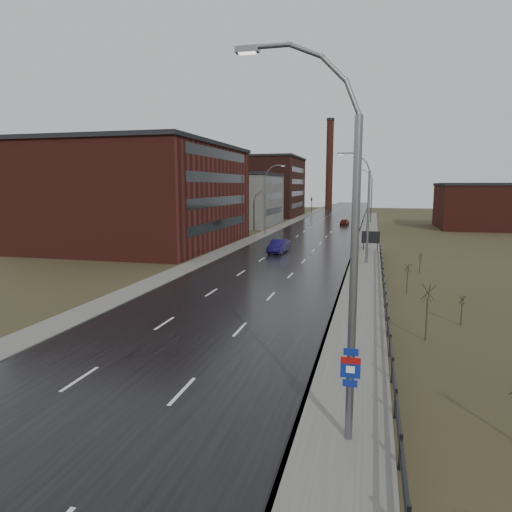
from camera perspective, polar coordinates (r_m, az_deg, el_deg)
The scene contains 24 objects.
ground at distance 16.89m, azimuth -22.72°, elevation -20.32°, with size 320.00×320.00×0.00m, color #2D2819.
road at distance 72.63m, azimuth 6.97°, elevation 2.42°, with size 14.00×300.00×0.06m, color black.
sidewalk_right at distance 47.27m, azimuth 13.36°, elevation -1.10°, with size 3.20×180.00×0.18m, color #595651.
curb_right at distance 47.31m, azimuth 11.52°, elevation -1.03°, with size 0.16×180.00×0.18m, color slate.
sidewalk_left at distance 74.12m, azimuth 0.67°, elevation 2.64°, with size 2.40×260.00×0.12m, color #595651.
warehouse_near at distance 64.19m, azimuth -13.86°, elevation 7.42°, with size 22.44×28.56×13.50m.
warehouse_mid at distance 93.69m, azimuth -2.55°, elevation 7.11°, with size 16.32×20.40×10.50m.
warehouse_far at distance 123.87m, azimuth -0.71°, elevation 8.68°, with size 26.52×24.48×15.50m.
building_right at distance 95.99m, azimuth 27.18°, elevation 5.59°, with size 18.36×16.32×8.50m.
smokestack at distance 162.48m, azimuth 9.17°, elevation 11.33°, with size 2.70×2.70×30.70m.
streetlight_main at distance 13.75m, azimuth 10.84°, elevation 0.41°, with size 3.91×0.29×12.11m.
streetlight_right_mid at distance 47.65m, azimuth 13.51°, elevation 5.93°, with size 3.36×0.28×11.35m.
streetlight_left at distance 75.56m, azimuth 1.42°, elevation 7.14°, with size 3.36×0.28×11.35m.
streetlight_right_far at distance 101.62m, azimuth 14.07°, elevation 7.31°, with size 3.36×0.28×11.35m.
guardrail at distance 30.80m, azimuth 15.93°, elevation -5.28°, with size 0.10×53.05×1.10m.
shrub_c at distance 25.38m, azimuth 20.59°, elevation -6.42°, with size 0.71×0.75×3.03m.
shrub_d at distance 29.08m, azimuth 24.33°, elevation -6.09°, with size 0.43×0.45×1.79m.
shrub_e at distance 35.94m, azimuth 18.39°, elevation -2.57°, with size 0.55×0.57×2.30m.
shrub_f at distance 44.59m, azimuth 19.83°, elevation -0.76°, with size 0.46×0.49×1.93m.
billboard at distance 57.36m, azimuth 14.14°, elevation 2.21°, with size 2.18×0.17×2.52m.
traffic_light_left at distance 132.76m, azimuth 6.97°, elevation 7.26°, with size 0.58×2.73×5.30m.
traffic_light_right at distance 131.64m, azimuth 13.95°, elevation 7.06°, with size 0.58×2.73×5.30m.
car_near at distance 54.54m, azimuth 2.80°, elevation 1.17°, with size 1.67×4.78×1.57m, color #100C40.
car_far at distance 94.59m, azimuth 11.01°, elevation 4.17°, with size 1.53×3.81×1.30m, color #52180D.
Camera 1 is at (9.29, -11.59, 8.03)m, focal length 32.00 mm.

